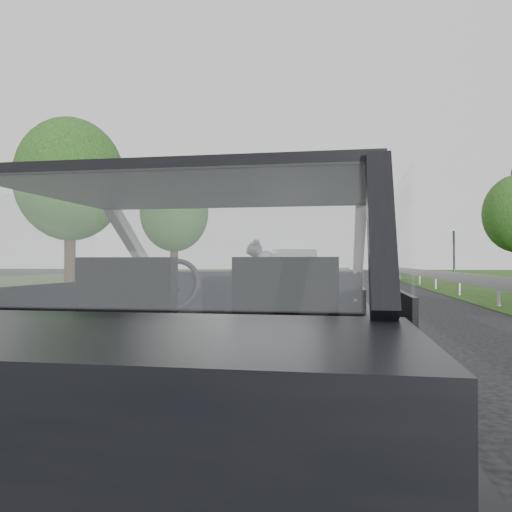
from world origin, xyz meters
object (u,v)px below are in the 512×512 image
(other_car, at_px, (294,270))
(highway_sign, at_px, (454,257))
(cat, at_px, (287,261))
(subject_car, at_px, (223,322))

(other_car, relative_size, highway_sign, 1.78)
(cat, height_order, highway_sign, highway_sign)
(other_car, distance_m, highway_sign, 11.26)
(subject_car, bearing_deg, cat, 62.17)
(other_car, bearing_deg, cat, -93.14)
(cat, relative_size, highway_sign, 0.19)
(subject_car, height_order, highway_sign, highway_sign)
(subject_car, relative_size, highway_sign, 1.50)
(other_car, xyz_separation_m, highway_sign, (7.53, 8.36, 0.55))
(subject_car, height_order, cat, subject_car)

